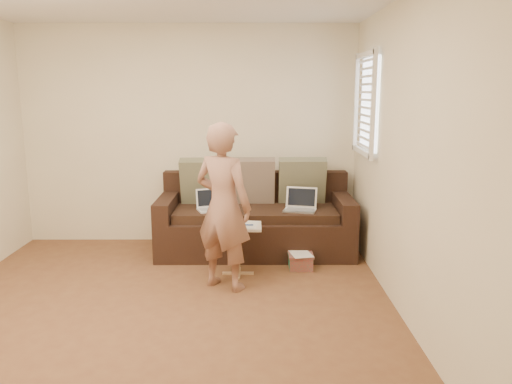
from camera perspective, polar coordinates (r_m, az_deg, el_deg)
floor at (r=4.36m, az=-10.82°, el=-13.83°), size 4.50×4.50×0.00m
wall_back at (r=6.20m, az=-7.49°, el=6.28°), size 4.00×0.00×4.00m
wall_front at (r=1.88m, az=-24.91°, el=-6.56°), size 4.00×0.00×4.00m
wall_right at (r=4.10m, az=17.12°, el=3.25°), size 0.00×4.50×4.50m
window_blinds at (r=5.50m, az=12.24°, el=9.65°), size 0.12×0.88×1.08m
sofa at (r=5.83m, az=-0.06°, el=-2.69°), size 2.20×0.95×0.85m
pillow_left at (r=5.97m, az=-5.84°, el=1.17°), size 0.55×0.29×0.57m
pillow_mid at (r=5.96m, az=-0.54°, el=1.22°), size 0.55×0.27×0.57m
pillow_right at (r=6.00m, az=5.20°, el=1.24°), size 0.55×0.28×0.57m
laptop_silver at (r=5.67m, az=4.94°, el=-2.13°), size 0.40×0.33×0.23m
laptop_white at (r=5.70m, az=-4.90°, el=-2.07°), size 0.38×0.33×0.23m
person at (r=4.70m, az=-3.69°, el=-1.63°), size 0.69×0.62×1.57m
side_table at (r=5.16m, az=-2.04°, el=-6.51°), size 0.47×0.33×0.52m
drinking_glass at (r=5.14m, az=-3.54°, el=-2.89°), size 0.07×0.07×0.12m
scissors at (r=5.06m, az=-1.31°, el=-3.71°), size 0.20×0.16×0.02m
paper_on_table at (r=5.09m, az=-1.00°, el=-3.67°), size 0.25×0.33×0.00m
striped_box at (r=5.39m, az=5.03°, el=-7.71°), size 0.26×0.26×0.16m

